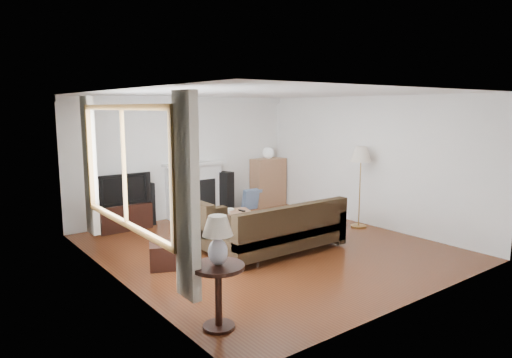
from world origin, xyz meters
TOP-DOWN VIEW (x-y plane):
  - room at (0.00, 0.00)m, footprint 5.10×5.60m
  - window at (-2.45, -0.20)m, footprint 0.12×2.74m
  - curtain_near at (-2.40, -1.72)m, footprint 0.10×0.35m
  - curtain_far at (-2.40, 1.32)m, footprint 0.10×0.35m
  - fireplace at (0.15, 2.64)m, footprint 1.40×0.26m
  - tv_stand at (-1.47, 2.50)m, footprint 0.98×0.44m
  - television at (-1.47, 2.50)m, footprint 1.01×0.13m
  - speaker_left at (-0.98, 2.55)m, footprint 0.27×0.31m
  - speaker_right at (0.86, 2.54)m, footprint 0.33×0.36m
  - bookshelf at (2.05, 2.53)m, footprint 0.81×0.38m
  - globe_lamp at (2.05, 2.53)m, footprint 0.27×0.27m
  - sectional_sofa at (-0.02, -0.35)m, footprint 2.37×1.73m
  - coffee_table at (-0.21, 1.05)m, footprint 1.22×0.92m
  - footstool at (-1.79, 0.12)m, footprint 0.55×0.55m
  - floor_lamp at (2.21, -0.07)m, footprint 0.52×0.52m
  - side_table at (-2.15, -1.89)m, footprint 0.55×0.55m
  - table_lamp at (-2.15, -1.89)m, footprint 0.32×0.32m

SIDE VIEW (x-z plane):
  - footstool at x=-1.79m, z-range 0.00..0.35m
  - coffee_table at x=-0.21m, z-range 0.00..0.42m
  - tv_stand at x=-1.47m, z-range 0.00..0.49m
  - side_table at x=-2.15m, z-range 0.00..0.69m
  - sectional_sofa at x=-0.02m, z-range 0.00..0.77m
  - speaker_left at x=-0.98m, z-range 0.00..0.83m
  - speaker_right at x=0.86m, z-range 0.00..0.89m
  - bookshelf at x=2.05m, z-range 0.00..1.11m
  - fireplace at x=0.15m, z-range 0.00..1.15m
  - floor_lamp at x=2.21m, z-range 0.00..1.56m
  - television at x=-1.47m, z-range 0.49..1.07m
  - table_lamp at x=-2.15m, z-range 0.69..1.20m
  - globe_lamp at x=2.05m, z-range 1.11..1.38m
  - room at x=0.00m, z-range -0.02..2.52m
  - curtain_near at x=-2.40m, z-range 0.35..2.45m
  - curtain_far at x=-2.40m, z-range 0.35..2.45m
  - window at x=-2.45m, z-range 0.78..2.32m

